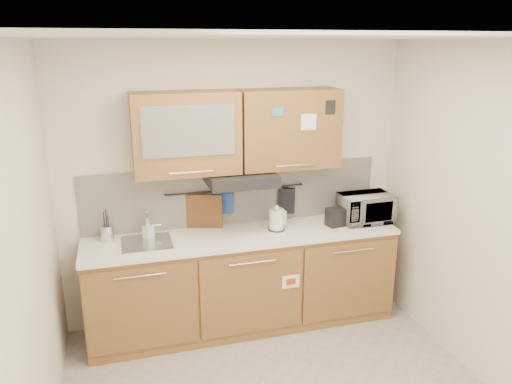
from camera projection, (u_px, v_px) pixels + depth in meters
ceiling at (292, 37)px, 2.90m from camera, size 3.20×3.20×0.00m
wall_back at (235, 184)px, 4.66m from camera, size 3.20×0.00×3.20m
wall_left at (24, 273)px, 2.86m from camera, size 0.00×3.00×3.00m
wall_right at (492, 221)px, 3.69m from camera, size 0.00×3.00×3.00m
base_cabinet at (244, 285)px, 4.63m from camera, size 2.80×0.64×0.88m
countertop at (243, 236)px, 4.49m from camera, size 2.82×0.62×0.04m
backsplash at (235, 195)px, 4.68m from camera, size 2.80×0.02×0.56m
upper_cabinets at (238, 131)px, 4.34m from camera, size 1.82×0.37×0.70m
range_hood at (241, 178)px, 4.39m from camera, size 0.60×0.46×0.10m
sink at (147, 242)px, 4.28m from camera, size 0.42×0.40×0.26m
utensil_rail at (236, 190)px, 4.62m from camera, size 1.30×0.02×0.02m
utensil_crock at (107, 233)px, 4.30m from camera, size 0.14×0.14×0.28m
kettle at (277, 220)px, 4.55m from camera, size 0.17×0.16×0.24m
toaster at (338, 216)px, 4.67m from camera, size 0.24×0.17×0.17m
microwave at (366, 208)px, 4.76m from camera, size 0.49×0.34×0.27m
soap_bottle at (148, 229)px, 4.35m from camera, size 0.11×0.11×0.17m
cutting_board at (204, 216)px, 4.60m from camera, size 0.32×0.13×0.41m
oven_mitt at (227, 203)px, 4.62m from camera, size 0.12×0.07×0.20m
dark_pouch at (287, 201)px, 4.78m from camera, size 0.16×0.10×0.25m
pot_holder at (288, 196)px, 4.77m from camera, size 0.12×0.06×0.15m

